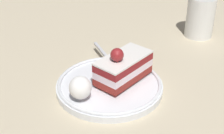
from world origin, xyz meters
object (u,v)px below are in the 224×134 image
Objects in this scene: cake_slice at (123,67)px; drink_glass_far at (200,18)px; whipped_cream_dollop at (80,88)px; fork at (106,57)px; dessert_plate at (112,86)px.

cake_slice is 1.25× the size of drink_glass_far.
whipped_cream_dollop reaches higher than fork.
whipped_cream_dollop is at bearing -44.27° from cake_slice.
dessert_plate is 1.62× the size of cake_slice.
cake_slice is at bearing 125.23° from dessert_plate.
drink_glass_far is (-0.30, 0.23, 0.01)m from whipped_cream_dollop.
whipped_cream_dollop is 0.38m from drink_glass_far.
cake_slice is 1.06× the size of fork.
drink_glass_far is (-0.23, 0.16, 0.00)m from cake_slice.
cake_slice is 0.09m from whipped_cream_dollop.
fork is (-0.14, 0.03, -0.02)m from whipped_cream_dollop.
fork is at bearing -166.80° from dessert_plate.
fork reaches higher than dessert_plate.
dessert_plate is 0.31m from drink_glass_far.
whipped_cream_dollop is at bearing -40.93° from dessert_plate.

